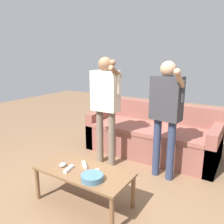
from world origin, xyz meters
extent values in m
plane|color=brown|center=(0.00, 0.00, 0.00)|extent=(12.00, 12.00, 0.00)
cube|color=brown|center=(0.04, 1.42, 0.21)|extent=(2.05, 0.87, 0.41)
cube|color=#94584D|center=(0.04, 1.35, 0.44)|extent=(1.77, 0.75, 0.06)
cube|color=brown|center=(0.04, 1.77, 0.61)|extent=(2.05, 0.18, 0.39)
cube|color=brown|center=(-0.92, 1.42, 0.31)|extent=(0.14, 0.87, 0.62)
cube|color=brown|center=(0.99, 1.42, 0.31)|extent=(0.14, 0.87, 0.62)
cube|color=brown|center=(-0.08, -0.20, 0.38)|extent=(1.04, 0.49, 0.03)
cylinder|color=brown|center=(-0.56, -0.42, 0.18)|extent=(0.04, 0.04, 0.37)
cylinder|color=brown|center=(0.41, -0.42, 0.18)|extent=(0.04, 0.04, 0.37)
cylinder|color=brown|center=(-0.56, 0.01, 0.18)|extent=(0.04, 0.04, 0.37)
cylinder|color=brown|center=(0.41, 0.01, 0.18)|extent=(0.04, 0.04, 0.37)
cylinder|color=teal|center=(0.13, -0.32, 0.42)|extent=(0.22, 0.22, 0.06)
ellipsoid|color=white|center=(-0.31, -0.26, 0.42)|extent=(0.06, 0.09, 0.05)
cylinder|color=#4C4C51|center=(-0.31, -0.25, 0.45)|extent=(0.02, 0.02, 0.01)
cylinder|color=#756656|center=(-0.50, 0.71, 0.41)|extent=(0.10, 0.10, 0.81)
cylinder|color=#756656|center=(-0.30, 0.72, 0.41)|extent=(0.10, 0.10, 0.81)
cube|color=beige|center=(-0.40, 0.72, 1.09)|extent=(0.39, 0.21, 0.56)
sphere|color=#936B4C|center=(-0.40, 0.72, 1.46)|extent=(0.19, 0.19, 0.19)
cylinder|color=#936B4C|center=(-0.59, 0.71, 1.07)|extent=(0.07, 0.07, 0.53)
cylinder|color=beige|center=(-0.20, 0.72, 1.20)|extent=(0.07, 0.07, 0.26)
cylinder|color=#936B4C|center=(-0.20, 0.66, 1.37)|extent=(0.07, 0.26, 0.18)
sphere|color=#936B4C|center=(-0.20, 0.59, 1.49)|extent=(0.08, 0.08, 0.08)
cylinder|color=#2D3856|center=(0.36, 0.79, 0.40)|extent=(0.10, 0.10, 0.79)
cylinder|color=#2D3856|center=(0.56, 0.77, 0.40)|extent=(0.10, 0.10, 0.79)
cube|color=#38383D|center=(0.46, 0.78, 1.06)|extent=(0.40, 0.24, 0.54)
sphere|color=tan|center=(0.46, 0.78, 1.42)|extent=(0.19, 0.19, 0.19)
cylinder|color=tan|center=(0.27, 0.80, 1.04)|extent=(0.07, 0.07, 0.51)
cylinder|color=#38383D|center=(0.64, 0.76, 1.17)|extent=(0.07, 0.07, 0.26)
cylinder|color=tan|center=(0.63, 0.67, 1.31)|extent=(0.09, 0.23, 0.23)
sphere|color=tan|center=(0.62, 0.58, 1.40)|extent=(0.08, 0.08, 0.08)
cube|color=white|center=(-0.12, -0.13, 0.41)|extent=(0.14, 0.13, 0.03)
cylinder|color=silver|center=(-0.14, -0.12, 0.43)|extent=(0.01, 0.01, 0.00)
cube|color=silver|center=(-0.08, -0.16, 0.43)|extent=(0.02, 0.02, 0.00)
cube|color=white|center=(0.11, -0.21, 0.41)|extent=(0.12, 0.14, 0.03)
cylinder|color=silver|center=(0.09, -0.18, 0.43)|extent=(0.01, 0.01, 0.00)
cube|color=silver|center=(0.13, -0.24, 0.43)|extent=(0.02, 0.02, 0.00)
cube|color=white|center=(-0.20, -0.29, 0.41)|extent=(0.06, 0.15, 0.03)
cylinder|color=silver|center=(-0.21, -0.26, 0.43)|extent=(0.01, 0.01, 0.00)
cube|color=silver|center=(-0.19, -0.33, 0.43)|extent=(0.02, 0.02, 0.00)
camera|label=1|loc=(1.33, -1.89, 1.56)|focal=36.30mm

